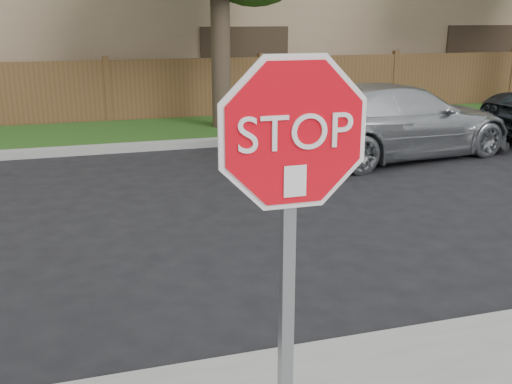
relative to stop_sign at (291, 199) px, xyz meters
name	(u,v)px	position (x,y,z in m)	size (l,w,h in m)	color
ground	(205,370)	(-0.14, 1.48, -1.83)	(90.00, 90.00, 0.00)	black
far_curb	(120,148)	(-0.14, 9.63, -1.75)	(70.00, 0.30, 0.15)	gray
grass_strip	(114,134)	(-0.14, 11.28, -1.77)	(70.00, 3.00, 0.12)	#1E4714
fence	(108,93)	(-0.14, 12.88, -1.03)	(70.00, 0.12, 1.60)	brown
stop_sign	(291,199)	(0.00, 0.00, 0.00)	(1.01, 0.13, 2.55)	gray
sedan_right	(395,120)	(4.95, 7.64, -1.12)	(1.99, 4.90, 1.42)	#B4B8BC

